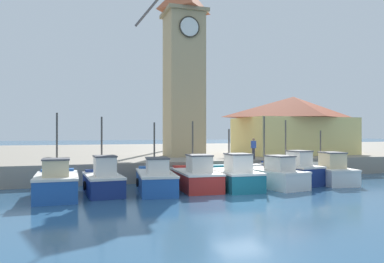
% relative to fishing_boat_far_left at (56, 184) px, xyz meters
% --- Properties ---
extents(ground_plane, '(300.00, 300.00, 0.00)m').
position_rel_fishing_boat_far_left_xyz_m(ground_plane, '(8.90, -3.40, -0.76)').
color(ground_plane, '#2D567A').
extents(quay_wharf, '(120.00, 40.00, 1.38)m').
position_rel_fishing_boat_far_left_xyz_m(quay_wharf, '(8.90, 24.14, -0.07)').
color(quay_wharf, gray).
rests_on(quay_wharf, ground).
extents(fishing_boat_far_left, '(2.25, 4.37, 4.49)m').
position_rel_fishing_boat_far_left_xyz_m(fishing_boat_far_left, '(0.00, 0.00, 0.00)').
color(fishing_boat_far_left, '#2356A8').
rests_on(fishing_boat_far_left, ground).
extents(fishing_boat_left_outer, '(2.11, 4.24, 4.33)m').
position_rel_fishing_boat_far_left_xyz_m(fishing_boat_left_outer, '(2.42, 0.54, -0.03)').
color(fishing_boat_left_outer, navy).
rests_on(fishing_boat_left_outer, ground).
extents(fishing_boat_left_inner, '(2.54, 5.40, 4.03)m').
position_rel_fishing_boat_far_left_xyz_m(fishing_boat_left_inner, '(5.38, 0.48, -0.04)').
color(fishing_boat_left_inner, '#2356A8').
rests_on(fishing_boat_left_inner, ground).
extents(fishing_boat_mid_left, '(2.40, 5.09, 4.13)m').
position_rel_fishing_boat_far_left_xyz_m(fishing_boat_mid_left, '(7.91, 0.72, -0.03)').
color(fishing_boat_mid_left, '#AD2823').
rests_on(fishing_boat_mid_left, ground).
extents(fishing_boat_center, '(2.32, 4.95, 3.64)m').
position_rel_fishing_boat_far_left_xyz_m(fishing_boat_center, '(10.15, 0.18, -0.02)').
color(fishing_boat_center, '#196B7F').
rests_on(fishing_boat_center, ground).
extents(fishing_boat_mid_right, '(2.89, 5.33, 4.48)m').
position_rel_fishing_boat_far_left_xyz_m(fishing_boat_mid_right, '(12.78, 0.19, -0.05)').
color(fishing_boat_mid_right, silver).
rests_on(fishing_boat_mid_right, ground).
extents(fishing_boat_right_inner, '(2.57, 4.68, 4.28)m').
position_rel_fishing_boat_far_left_xyz_m(fishing_boat_right_inner, '(14.89, 1.12, 0.03)').
color(fishing_boat_right_inner, navy).
rests_on(fishing_boat_right_inner, ground).
extents(fishing_boat_right_outer, '(2.82, 5.48, 3.56)m').
position_rel_fishing_boat_far_left_xyz_m(fishing_boat_right_outer, '(17.33, 0.72, -0.04)').
color(fishing_boat_right_outer, silver).
rests_on(fishing_boat_right_outer, ground).
extents(clock_tower, '(3.51, 3.51, 16.64)m').
position_rel_fishing_boat_far_left_xyz_m(clock_tower, '(10.02, 10.10, 8.55)').
color(clock_tower, tan).
rests_on(clock_tower, quay_wharf).
extents(warehouse_right, '(10.62, 6.84, 5.46)m').
position_rel_fishing_boat_far_left_xyz_m(warehouse_right, '(20.96, 10.14, 3.42)').
color(warehouse_right, '#E5D17A').
rests_on(warehouse_right, quay_wharf).
extents(port_crane_near, '(5.45, 9.37, 22.63)m').
position_rel_fishing_boat_far_left_xyz_m(port_crane_near, '(13.82, 26.27, 9.14)').
color(port_crane_near, '#353539').
rests_on(port_crane_near, quay_wharf).
extents(dock_worker_near_tower, '(0.34, 0.22, 1.62)m').
position_rel_fishing_boat_far_left_xyz_m(dock_worker_near_tower, '(13.97, 4.84, 1.47)').
color(dock_worker_near_tower, '#33333D').
rests_on(dock_worker_near_tower, quay_wharf).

